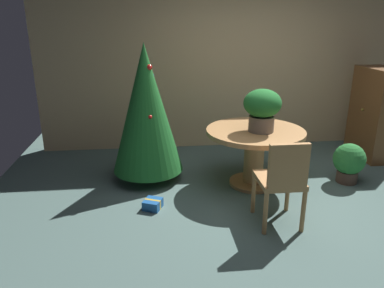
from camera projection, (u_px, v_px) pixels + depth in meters
name	position (u px, v px, depth m)	size (l,w,h in m)	color
ground_plane	(279.00, 209.00, 3.95)	(6.60, 6.60, 0.00)	#4C6660
back_wall_panel	(238.00, 63.00, 5.60)	(6.00, 0.10, 2.60)	tan
round_dining_table	(255.00, 145.00, 4.38)	(1.16, 1.16, 0.70)	#B27F4C
flower_vase	(262.00, 107.00, 4.17)	(0.43, 0.43, 0.49)	#665B51
wooden_chair_near	(282.00, 179.00, 3.47)	(0.41, 0.46, 0.89)	#B27F4C
holiday_tree	(146.00, 109.00, 4.41)	(0.87, 0.87, 1.69)	brown
gift_box_blue	(153.00, 204.00, 3.94)	(0.23, 0.24, 0.10)	#1E569E
wooden_cabinet	(376.00, 114.00, 5.26)	(0.43, 0.78, 1.30)	brown
potted_plant	(349.00, 162.00, 4.52)	(0.39, 0.39, 0.50)	#4C382D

